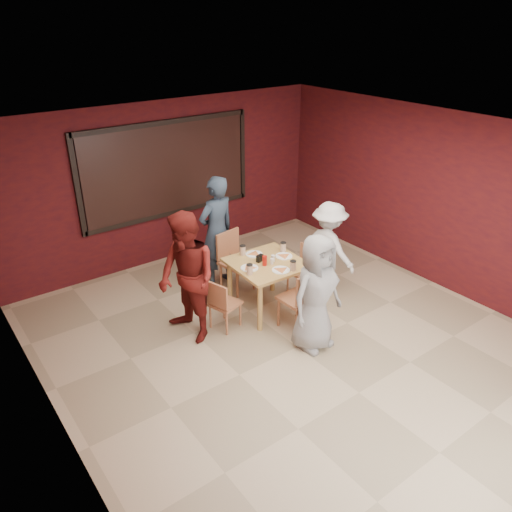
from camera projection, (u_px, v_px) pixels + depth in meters
floor at (297, 347)px, 6.76m from camera, size 7.00×7.00×0.00m
window_blinds at (168, 170)px, 8.50m from camera, size 3.00×0.02×1.50m
dining_table at (267, 268)px, 7.31m from camera, size 1.05×1.05×0.95m
chair_front at (302, 297)px, 6.90m from camera, size 0.48×0.48×0.95m
chair_back at (234, 258)px, 7.96m from camera, size 0.54×0.54×0.97m
chair_left at (222, 302)px, 6.96m from camera, size 0.46×0.46×0.77m
chair_right at (305, 267)px, 7.87m from camera, size 0.43×0.43×0.79m
diner_front at (316, 293)px, 6.45m from camera, size 0.83×0.58×1.62m
diner_back at (217, 232)px, 7.96m from camera, size 0.72×0.52×1.84m
diner_left at (187, 278)px, 6.59m from camera, size 0.76×0.94×1.82m
diner_right at (328, 248)px, 7.81m from camera, size 0.66×1.02×1.50m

